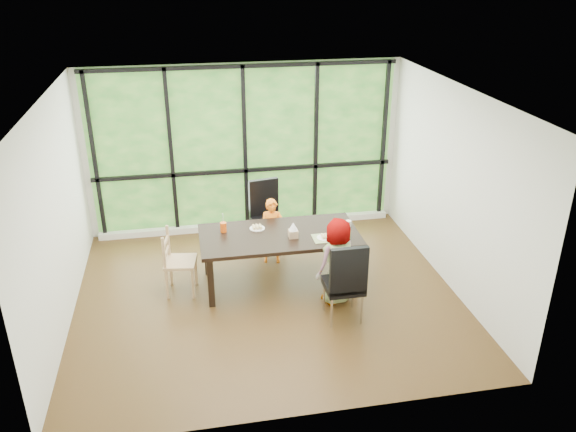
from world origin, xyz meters
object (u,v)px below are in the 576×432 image
at_px(chair_end_beech, 180,262).
at_px(dining_table, 279,258).
at_px(tissue_box, 293,234).
at_px(plate_far, 257,228).
at_px(plate_near, 324,238).
at_px(green_cup, 348,235).
at_px(child_older, 335,261).
at_px(orange_cup, 223,227).
at_px(white_mug, 348,223).
at_px(chair_window_leather, 268,217).
at_px(chair_interior_leather, 344,280).
at_px(child_toddler, 272,231).

bearing_deg(chair_end_beech, dining_table, -82.03).
height_order(dining_table, tissue_box, tissue_box).
bearing_deg(plate_far, tissue_box, -38.17).
height_order(plate_near, green_cup, green_cup).
relative_size(dining_table, chair_end_beech, 2.37).
distance_m(child_older, green_cup, 0.43).
xyz_separation_m(orange_cup, white_mug, (1.71, -0.14, -0.03)).
bearing_deg(chair_window_leather, chair_interior_leather, -83.22).
relative_size(chair_end_beech, child_older, 0.77).
distance_m(child_older, orange_cup, 1.59).
xyz_separation_m(chair_end_beech, white_mug, (2.31, 0.05, 0.34)).
relative_size(chair_window_leather, plate_near, 5.27).
bearing_deg(chair_interior_leather, green_cup, -109.50).
bearing_deg(dining_table, white_mug, 3.81).
bearing_deg(orange_cup, child_toddler, 29.96).
distance_m(chair_window_leather, green_cup, 1.61).
distance_m(chair_window_leather, chair_interior_leather, 2.10).
bearing_deg(green_cup, chair_window_leather, 122.77).
bearing_deg(white_mug, chair_end_beech, -178.73).
bearing_deg(chair_window_leather, green_cup, -67.63).
xyz_separation_m(plate_far, tissue_box, (0.43, -0.34, 0.05)).
bearing_deg(plate_near, child_toddler, 123.15).
bearing_deg(tissue_box, green_cup, -14.07).
bearing_deg(child_toddler, chair_interior_leather, -57.46).
xyz_separation_m(green_cup, white_mug, (0.11, 0.37, -0.01)).
bearing_deg(chair_window_leather, tissue_box, -92.52).
bearing_deg(orange_cup, chair_interior_leather, -41.22).
distance_m(green_cup, tissue_box, 0.72).
bearing_deg(child_toddler, green_cup, -35.89).
relative_size(chair_end_beech, tissue_box, 7.46).
relative_size(dining_table, plate_near, 10.40).
xyz_separation_m(chair_interior_leather, child_older, (0.00, 0.40, 0.04)).
relative_size(child_toddler, plate_near, 4.82).
distance_m(plate_near, white_mug, 0.51).
distance_m(plate_far, white_mug, 1.26).
bearing_deg(plate_near, chair_window_leather, 113.85).
bearing_deg(child_toddler, chair_end_beech, -144.08).
relative_size(child_older, tissue_box, 9.67).
height_order(chair_interior_leather, child_older, child_older).
xyz_separation_m(child_older, plate_far, (-0.90, 0.79, 0.17)).
xyz_separation_m(child_toddler, white_mug, (0.98, -0.56, 0.30)).
height_order(chair_interior_leather, white_mug, chair_interior_leather).
relative_size(orange_cup, green_cup, 1.23).
bearing_deg(child_older, child_toddler, -85.21).
distance_m(child_toddler, orange_cup, 0.90).
distance_m(plate_near, orange_cup, 1.37).
xyz_separation_m(chair_end_beech, green_cup, (2.20, -0.32, 0.36)).
relative_size(dining_table, chair_interior_leather, 1.97).
distance_m(plate_far, orange_cup, 0.46).
height_order(white_mug, tissue_box, tissue_box).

